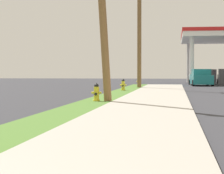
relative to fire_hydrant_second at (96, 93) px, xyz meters
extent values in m
cylinder|color=yellow|center=(0.00, 0.01, -0.30)|extent=(0.29, 0.29, 0.06)
cylinder|color=yellow|center=(0.00, 0.01, -0.03)|extent=(0.22, 0.22, 0.60)
sphere|color=black|center=(0.00, 0.01, 0.31)|extent=(0.19, 0.19, 0.19)
cylinder|color=black|center=(0.00, 0.01, 0.39)|extent=(0.06, 0.06, 0.05)
cylinder|color=yellow|center=(-0.16, 0.01, 0.02)|extent=(0.10, 0.09, 0.09)
cylinder|color=yellow|center=(0.16, 0.01, 0.02)|extent=(0.10, 0.09, 0.09)
cylinder|color=black|center=(0.00, -0.16, -0.03)|extent=(0.11, 0.12, 0.11)
cylinder|color=yellow|center=(-0.12, 10.47, -0.30)|extent=(0.29, 0.29, 0.06)
cylinder|color=yellow|center=(-0.12, 10.47, -0.03)|extent=(0.22, 0.22, 0.60)
sphere|color=black|center=(-0.12, 10.47, 0.31)|extent=(0.19, 0.19, 0.19)
cylinder|color=black|center=(-0.12, 10.47, 0.39)|extent=(0.06, 0.06, 0.05)
cylinder|color=yellow|center=(-0.28, 10.47, 0.02)|extent=(0.10, 0.09, 0.09)
cylinder|color=yellow|center=(0.04, 10.47, 0.02)|extent=(0.10, 0.09, 0.09)
cylinder|color=black|center=(-0.12, 10.30, -0.03)|extent=(0.11, 0.12, 0.11)
cylinder|color=yellow|center=(0.01, 21.29, -0.30)|extent=(0.29, 0.29, 0.06)
cylinder|color=yellow|center=(0.01, 21.29, -0.03)|extent=(0.22, 0.22, 0.60)
sphere|color=black|center=(0.01, 21.29, 0.31)|extent=(0.19, 0.19, 0.19)
cylinder|color=black|center=(0.01, 21.29, 0.39)|extent=(0.06, 0.06, 0.05)
cylinder|color=yellow|center=(-0.15, 21.29, 0.02)|extent=(0.10, 0.09, 0.09)
cylinder|color=yellow|center=(0.17, 21.29, 0.02)|extent=(0.10, 0.09, 0.09)
cylinder|color=black|center=(0.01, 21.12, -0.03)|extent=(0.11, 0.12, 0.11)
cylinder|color=brown|center=(0.49, 15.86, 4.78)|extent=(0.33, 0.41, 10.21)
cylinder|color=silver|center=(4.83, 26.01, 1.94)|extent=(0.44, 0.44, 4.77)
cylinder|color=silver|center=(4.83, 36.90, 1.94)|extent=(0.44, 0.44, 4.77)
cube|color=white|center=(7.80, 31.45, 4.57)|extent=(7.75, 12.69, 0.50)
cube|color=red|center=(7.80, 31.45, 5.00)|extent=(7.85, 12.79, 0.36)
cube|color=#47474C|center=(7.80, 26.01, 0.35)|extent=(0.70, 1.10, 1.60)
cube|color=#47474C|center=(7.80, 36.90, 0.35)|extent=(0.70, 1.10, 1.60)
cube|color=#197075|center=(5.64, 24.45, 0.14)|extent=(2.10, 4.60, 0.85)
cube|color=#197075|center=(5.65, 24.23, 0.85)|extent=(1.72, 2.12, 0.56)
cylinder|color=black|center=(4.68, 26.10, -0.15)|extent=(0.26, 0.61, 0.60)
cylinder|color=black|center=(6.39, 26.20, -0.15)|extent=(0.26, 0.61, 0.60)
cylinder|color=black|center=(4.89, 22.70, -0.15)|extent=(0.26, 0.61, 0.60)
cylinder|color=black|center=(6.60, 22.81, -0.15)|extent=(0.26, 0.61, 0.60)
cylinder|color=black|center=(7.74, 29.62, -0.15)|extent=(0.25, 0.61, 0.60)
cylinder|color=black|center=(7.89, 26.22, -0.15)|extent=(0.25, 0.61, 0.60)
camera|label=1|loc=(3.29, -18.17, 0.92)|focal=70.85mm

